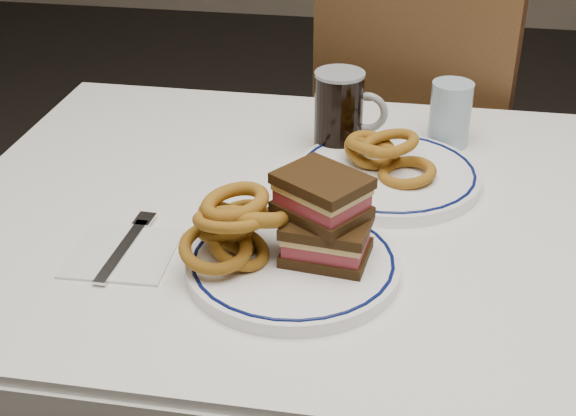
% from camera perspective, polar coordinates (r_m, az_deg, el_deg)
% --- Properties ---
extents(dining_table, '(1.27, 0.87, 0.75)m').
position_cam_1_polar(dining_table, '(1.25, 5.65, -4.42)').
color(dining_table, silver).
rests_on(dining_table, floor).
extents(chair_far, '(0.57, 0.57, 0.95)m').
position_cam_1_polar(chair_far, '(1.91, 9.51, 3.66)').
color(chair_far, '#432515').
rests_on(chair_far, floor).
extents(main_plate, '(0.28, 0.28, 0.02)m').
position_cam_1_polar(main_plate, '(1.05, 0.36, -4.01)').
color(main_plate, white).
rests_on(main_plate, dining_table).
extents(reuben_sandwich, '(0.14, 0.13, 0.11)m').
position_cam_1_polar(reuben_sandwich, '(1.03, 2.60, -0.65)').
color(reuben_sandwich, black).
rests_on(reuben_sandwich, main_plate).
extents(onion_rings_main, '(0.14, 0.15, 0.12)m').
position_cam_1_polar(onion_rings_main, '(1.03, -3.91, -1.23)').
color(onion_rings_main, '#673A0D').
rests_on(onion_rings_main, main_plate).
extents(ketchup_ramekin, '(0.05, 0.05, 0.03)m').
position_cam_1_polar(ketchup_ramekin, '(1.12, 0.46, -0.12)').
color(ketchup_ramekin, silver).
rests_on(ketchup_ramekin, main_plate).
extents(beer_mug, '(0.12, 0.08, 0.14)m').
position_cam_1_polar(beer_mug, '(1.35, 3.75, 6.90)').
color(beer_mug, black).
rests_on(beer_mug, dining_table).
extents(water_glass, '(0.07, 0.07, 0.11)m').
position_cam_1_polar(water_glass, '(1.40, 11.46, 6.59)').
color(water_glass, '#97B2C3').
rests_on(water_glass, dining_table).
extents(far_plate, '(0.29, 0.29, 0.02)m').
position_cam_1_polar(far_plate, '(1.28, 7.07, 2.36)').
color(far_plate, white).
rests_on(far_plate, dining_table).
extents(onion_rings_far, '(0.15, 0.14, 0.07)m').
position_cam_1_polar(onion_rings_far, '(1.27, 6.95, 3.88)').
color(onion_rings_far, '#673A0D').
rests_on(onion_rings_far, far_plate).
extents(napkin_fork, '(0.14, 0.18, 0.01)m').
position_cam_1_polar(napkin_fork, '(1.11, -11.64, -3.03)').
color(napkin_fork, silver).
rests_on(napkin_fork, dining_table).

